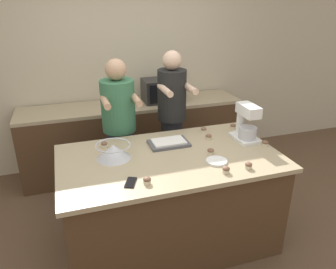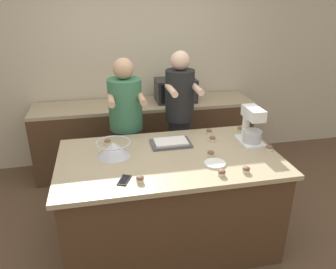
# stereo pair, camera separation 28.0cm
# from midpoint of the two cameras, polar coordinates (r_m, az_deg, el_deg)

# --- Properties ---
(ground_plane) EXTENTS (16.00, 16.00, 0.00)m
(ground_plane) POSITION_cam_midpoint_polar(r_m,az_deg,el_deg) (3.34, -2.22, -17.76)
(ground_plane) COLOR brown
(back_wall) EXTENTS (10.00, 0.06, 2.70)m
(back_wall) POSITION_cam_midpoint_polar(r_m,az_deg,el_deg) (4.43, -9.34, 12.00)
(back_wall) COLOR beige
(back_wall) RESTS_ON ground_plane
(island_counter) EXTENTS (1.90, 1.09, 0.90)m
(island_counter) POSITION_cam_midpoint_polar(r_m,az_deg,el_deg) (3.06, -2.35, -11.34)
(island_counter) COLOR #4C331E
(island_counter) RESTS_ON ground_plane
(back_counter) EXTENTS (2.80, 0.60, 0.91)m
(back_counter) POSITION_cam_midpoint_polar(r_m,az_deg,el_deg) (4.36, -7.83, -0.43)
(back_counter) COLOR #4C331E
(back_counter) RESTS_ON ground_plane
(person_left) EXTENTS (0.36, 0.51, 1.62)m
(person_left) POSITION_cam_midpoint_polar(r_m,az_deg,el_deg) (3.49, -10.68, 0.23)
(person_left) COLOR #33384C
(person_left) RESTS_ON ground_plane
(person_right) EXTENTS (0.32, 0.49, 1.67)m
(person_right) POSITION_cam_midpoint_polar(r_m,az_deg,el_deg) (3.58, -1.56, 1.93)
(person_right) COLOR #232328
(person_right) RESTS_ON ground_plane
(stand_mixer) EXTENTS (0.20, 0.30, 0.35)m
(stand_mixer) POSITION_cam_midpoint_polar(r_m,az_deg,el_deg) (3.14, 11.05, 1.67)
(stand_mixer) COLOR white
(stand_mixer) RESTS_ON island_counter
(mixing_bowl) EXTENTS (0.30, 0.30, 0.13)m
(mixing_bowl) POSITION_cam_midpoint_polar(r_m,az_deg,el_deg) (2.83, -12.33, -2.87)
(mixing_bowl) COLOR #BCBCC1
(mixing_bowl) RESTS_ON island_counter
(baking_tray) EXTENTS (0.37, 0.24, 0.04)m
(baking_tray) POSITION_cam_midpoint_polar(r_m,az_deg,el_deg) (3.03, -2.52, -1.50)
(baking_tray) COLOR #4C4C51
(baking_tray) RESTS_ON island_counter
(microwave_oven) EXTENTS (0.51, 0.34, 0.29)m
(microwave_oven) POSITION_cam_midpoint_polar(r_m,az_deg,el_deg) (4.24, -2.79, 7.70)
(microwave_oven) COLOR black
(microwave_oven) RESTS_ON back_counter
(cell_phone) EXTENTS (0.12, 0.16, 0.01)m
(cell_phone) POSITION_cam_midpoint_polar(r_m,az_deg,el_deg) (2.47, -9.79, -8.31)
(cell_phone) COLOR black
(cell_phone) RESTS_ON island_counter
(small_plate) EXTENTS (0.18, 0.18, 0.02)m
(small_plate) POSITION_cam_midpoint_polar(r_m,az_deg,el_deg) (2.74, 5.58, -4.71)
(small_plate) COLOR white
(small_plate) RESTS_ON island_counter
(cupcake_0) EXTENTS (0.06, 0.06, 0.06)m
(cupcake_0) POSITION_cam_midpoint_polar(r_m,az_deg,el_deg) (3.43, 8.99, 1.39)
(cupcake_0) COLOR beige
(cupcake_0) RESTS_ON island_counter
(cupcake_1) EXTENTS (0.06, 0.06, 0.06)m
(cupcake_1) POSITION_cam_midpoint_polar(r_m,az_deg,el_deg) (3.09, 14.09, -1.55)
(cupcake_1) COLOR beige
(cupcake_1) RESTS_ON island_counter
(cupcake_2) EXTENTS (0.06, 0.06, 0.06)m
(cupcake_2) POSITION_cam_midpoint_polar(r_m,az_deg,el_deg) (3.14, 4.58, -0.45)
(cupcake_2) COLOR beige
(cupcake_2) RESTS_ON island_counter
(cupcake_3) EXTENTS (0.06, 0.06, 0.06)m
(cupcake_3) POSITION_cam_midpoint_polar(r_m,az_deg,el_deg) (2.85, 4.67, -3.02)
(cupcake_3) COLOR beige
(cupcake_3) RESTS_ON island_counter
(cupcake_4) EXTENTS (0.06, 0.06, 0.06)m
(cupcake_4) POSITION_cam_midpoint_polar(r_m,az_deg,el_deg) (3.06, -13.60, -1.76)
(cupcake_4) COLOR beige
(cupcake_4) RESTS_ON island_counter
(cupcake_5) EXTENTS (0.06, 0.06, 0.06)m
(cupcake_5) POSITION_cam_midpoint_polar(r_m,az_deg,el_deg) (2.67, 10.94, -5.38)
(cupcake_5) COLOR beige
(cupcake_5) RESTS_ON island_counter
(cupcake_6) EXTENTS (0.06, 0.06, 0.06)m
(cupcake_6) POSITION_cam_midpoint_polar(r_m,az_deg,el_deg) (3.30, 3.82, 0.77)
(cupcake_6) COLOR beige
(cupcake_6) RESTS_ON island_counter
(cupcake_7) EXTENTS (0.06, 0.06, 0.06)m
(cupcake_7) POSITION_cam_midpoint_polar(r_m,az_deg,el_deg) (2.44, -6.98, -8.03)
(cupcake_7) COLOR beige
(cupcake_7) RESTS_ON island_counter
(cupcake_8) EXTENTS (0.06, 0.06, 0.06)m
(cupcake_8) POSITION_cam_midpoint_polar(r_m,az_deg,el_deg) (2.58, 7.01, -6.18)
(cupcake_8) COLOR beige
(cupcake_8) RESTS_ON island_counter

